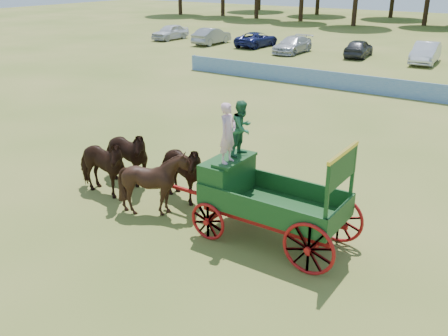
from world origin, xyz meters
TOP-DOWN VIEW (x-y plane):
  - ground at (0.00, 0.00)m, footprint 160.00×160.00m
  - horse_lead_left at (-3.17, -0.96)m, footprint 2.40×1.11m
  - horse_lead_right at (-3.17, 0.14)m, footprint 2.43×1.17m
  - horse_wheel_left at (-0.77, -0.96)m, footprint 2.18×2.03m
  - horse_wheel_right at (-0.77, 0.14)m, footprint 2.57×1.55m
  - farm_dray at (2.19, -0.38)m, footprint 6.00×2.00m
  - sponsor_banner at (-1.00, 18.00)m, footprint 26.00×0.08m
  - parked_cars at (-0.41, 30.13)m, footprint 52.95×7.09m

SIDE VIEW (x-z plane):
  - ground at x=0.00m, z-range 0.00..0.00m
  - sponsor_banner at x=-1.00m, z-range 0.00..1.05m
  - parked_cars at x=-0.41m, z-range -0.06..1.56m
  - horse_lead_left at x=-3.17m, z-range 0.00..2.02m
  - horse_lead_right at x=-3.17m, z-range 0.00..2.02m
  - horse_wheel_right at x=-0.77m, z-range 0.00..2.02m
  - horse_wheel_left at x=-0.77m, z-range 0.00..2.03m
  - farm_dray at x=2.19m, z-range -0.24..3.54m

